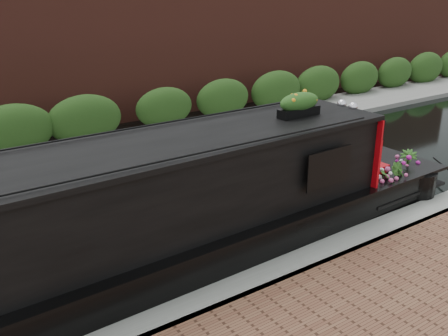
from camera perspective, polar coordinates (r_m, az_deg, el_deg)
ground at (r=10.45m, az=-4.66°, el=-4.22°), size 80.00×80.00×0.00m
near_bank_coping at (r=8.09m, az=7.44°, el=-12.28°), size 40.00×0.60×0.50m
far_bank_path at (r=14.01m, az=-13.31°, el=1.81°), size 40.00×2.40×0.34m
far_hedge at (r=14.82m, az=-14.61°, el=2.71°), size 40.00×1.10×2.80m
far_brick_wall at (r=16.74m, az=-17.16°, el=4.48°), size 40.00×1.00×8.00m
narrowboat at (r=7.77m, az=-7.88°, el=-6.72°), size 11.94×2.38×2.80m
rope_fender at (r=11.95m, az=20.20°, el=-1.28°), size 0.37×0.38×0.37m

